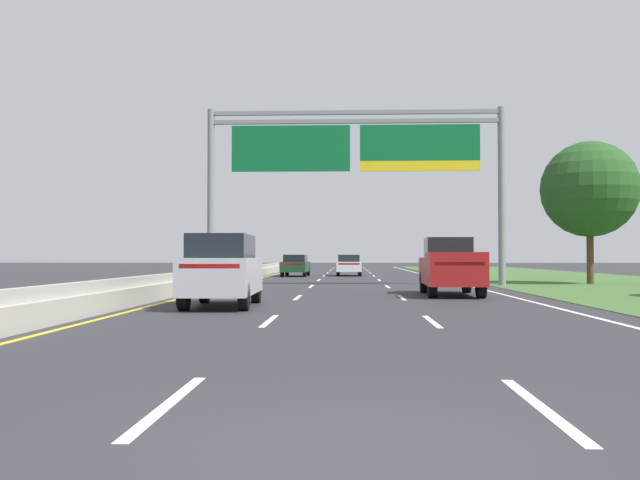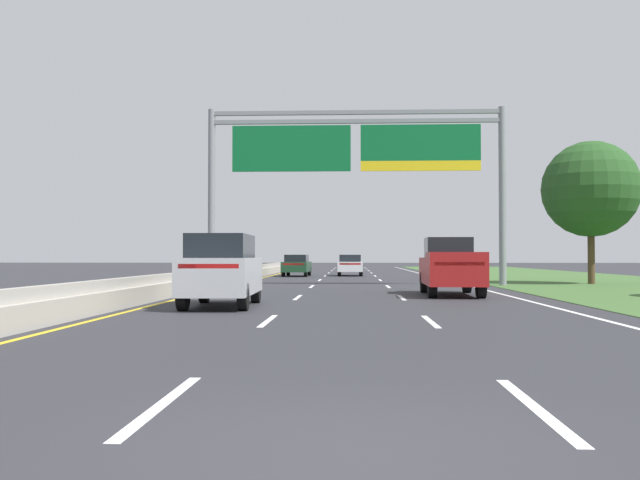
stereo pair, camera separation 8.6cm
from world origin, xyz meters
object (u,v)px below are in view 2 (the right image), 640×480
at_px(pickup_truck_red, 450,267).
at_px(car_white_centre_lane_sedan, 350,265).
at_px(car_silver_left_lane_suv, 222,269).
at_px(car_darkgreen_left_lane_sedan, 297,265).
at_px(roadside_tree_mid, 591,189).
at_px(overhead_sign_gantry, 356,158).

xyz_separation_m(pickup_truck_red, car_white_centre_lane_sedan, (-3.82, 25.67, -0.26)).
bearing_deg(car_silver_left_lane_suv, car_darkgreen_left_lane_sedan, -1.32).
bearing_deg(roadside_tree_mid, car_darkgreen_left_lane_sedan, 140.45).
bearing_deg(pickup_truck_red, car_darkgreen_left_lane_sedan, 19.29).
distance_m(pickup_truck_red, car_white_centre_lane_sedan, 25.95).
bearing_deg(car_silver_left_lane_suv, overhead_sign_gantry, -16.77).
relative_size(pickup_truck_red, roadside_tree_mid, 0.72).
bearing_deg(roadside_tree_mid, car_silver_left_lane_suv, -134.08).
xyz_separation_m(overhead_sign_gantry, roadside_tree_mid, (12.37, 2.05, -1.45)).
xyz_separation_m(pickup_truck_red, roadside_tree_mid, (8.85, 10.61, 3.92)).
relative_size(pickup_truck_red, car_white_centre_lane_sedan, 1.24).
height_order(overhead_sign_gantry, car_silver_left_lane_suv, overhead_sign_gantry).
bearing_deg(roadside_tree_mid, car_white_centre_lane_sedan, 130.07).
height_order(car_silver_left_lane_suv, roadside_tree_mid, roadside_tree_mid).
bearing_deg(car_silver_left_lane_suv, pickup_truck_red, -51.65).
distance_m(car_silver_left_lane_suv, roadside_tree_mid, 23.90).
distance_m(overhead_sign_gantry, car_silver_left_lane_suv, 16.33).
relative_size(car_darkgreen_left_lane_sedan, car_silver_left_lane_suv, 0.94).
xyz_separation_m(overhead_sign_gantry, car_white_centre_lane_sedan, (-0.30, 17.11, -5.63)).
xyz_separation_m(car_silver_left_lane_suv, roadside_tree_mid, (16.40, 16.94, 3.90)).
distance_m(car_darkgreen_left_lane_sedan, car_white_centre_lane_sedan, 4.13).
distance_m(pickup_truck_red, car_darkgreen_left_lane_sedan, 25.49).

